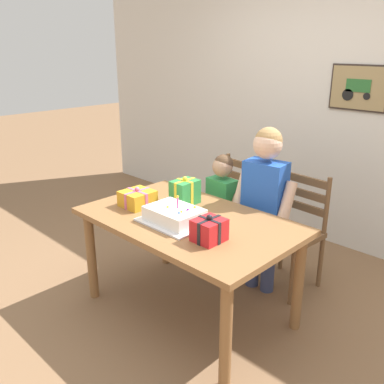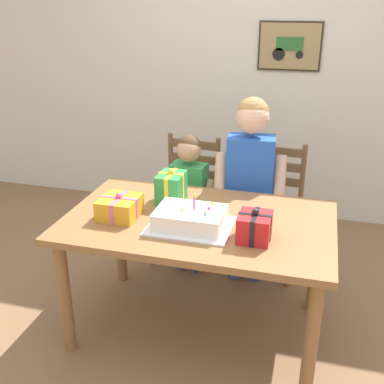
{
  "view_description": "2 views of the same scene",
  "coord_description": "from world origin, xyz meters",
  "px_view_note": "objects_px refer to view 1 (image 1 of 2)",
  "views": [
    {
      "loc": [
        1.85,
        -1.86,
        1.85
      ],
      "look_at": [
        -0.02,
        0.06,
        0.9
      ],
      "focal_mm": 39.21,
      "sensor_mm": 36.0,
      "label": 1
    },
    {
      "loc": [
        0.59,
        -2.27,
        1.88
      ],
      "look_at": [
        -0.06,
        0.07,
        0.86
      ],
      "focal_mm": 43.98,
      "sensor_mm": 36.0,
      "label": 2
    }
  ],
  "objects_px": {
    "gift_box_beside_cake": "(185,192)",
    "child_younger": "(222,202)",
    "birthday_cake": "(174,216)",
    "gift_box_red_large": "(209,230)",
    "gift_box_corner_small": "(138,198)",
    "child_older": "(264,195)",
    "dining_table": "(188,231)",
    "chair_right": "(292,231)",
    "chair_left": "(231,210)"
  },
  "relations": [
    {
      "from": "gift_box_beside_cake",
      "to": "chair_left",
      "type": "xyz_separation_m",
      "value": [
        -0.09,
        0.66,
        -0.36
      ]
    },
    {
      "from": "gift_box_beside_cake",
      "to": "child_younger",
      "type": "relative_size",
      "value": 0.21
    },
    {
      "from": "chair_left",
      "to": "chair_right",
      "type": "relative_size",
      "value": 1.0
    },
    {
      "from": "gift_box_red_large",
      "to": "chair_right",
      "type": "distance_m",
      "value": 1.05
    },
    {
      "from": "birthday_cake",
      "to": "gift_box_beside_cake",
      "type": "distance_m",
      "value": 0.36
    },
    {
      "from": "birthday_cake",
      "to": "child_older",
      "type": "height_order",
      "value": "child_older"
    },
    {
      "from": "gift_box_red_large",
      "to": "birthday_cake",
      "type": "bearing_deg",
      "value": 173.08
    },
    {
      "from": "chair_left",
      "to": "gift_box_corner_small",
      "type": "bearing_deg",
      "value": -97.44
    },
    {
      "from": "birthday_cake",
      "to": "gift_box_red_large",
      "type": "relative_size",
      "value": 2.37
    },
    {
      "from": "gift_box_beside_cake",
      "to": "chair_right",
      "type": "height_order",
      "value": "gift_box_beside_cake"
    },
    {
      "from": "birthday_cake",
      "to": "chair_left",
      "type": "distance_m",
      "value": 1.05
    },
    {
      "from": "dining_table",
      "to": "gift_box_beside_cake",
      "type": "height_order",
      "value": "gift_box_beside_cake"
    },
    {
      "from": "gift_box_beside_cake",
      "to": "chair_left",
      "type": "height_order",
      "value": "gift_box_beside_cake"
    },
    {
      "from": "dining_table",
      "to": "birthday_cake",
      "type": "distance_m",
      "value": 0.18
    },
    {
      "from": "birthday_cake",
      "to": "child_younger",
      "type": "relative_size",
      "value": 0.43
    },
    {
      "from": "dining_table",
      "to": "child_older",
      "type": "bearing_deg",
      "value": 73.35
    },
    {
      "from": "gift_box_red_large",
      "to": "gift_box_beside_cake",
      "type": "bearing_deg",
      "value": 148.21
    },
    {
      "from": "dining_table",
      "to": "gift_box_corner_small",
      "type": "distance_m",
      "value": 0.47
    },
    {
      "from": "birthday_cake",
      "to": "gift_box_red_large",
      "type": "distance_m",
      "value": 0.35
    },
    {
      "from": "gift_box_corner_small",
      "to": "child_older",
      "type": "distance_m",
      "value": 0.94
    },
    {
      "from": "dining_table",
      "to": "child_older",
      "type": "distance_m",
      "value": 0.66
    },
    {
      "from": "chair_left",
      "to": "birthday_cake",
      "type": "bearing_deg",
      "value": -72.99
    },
    {
      "from": "chair_left",
      "to": "child_younger",
      "type": "xyz_separation_m",
      "value": [
        0.08,
        -0.22,
        0.16
      ]
    },
    {
      "from": "gift_box_red_large",
      "to": "gift_box_corner_small",
      "type": "distance_m",
      "value": 0.76
    },
    {
      "from": "dining_table",
      "to": "gift_box_red_large",
      "type": "bearing_deg",
      "value": -25.33
    },
    {
      "from": "gift_box_beside_cake",
      "to": "gift_box_corner_small",
      "type": "bearing_deg",
      "value": -127.81
    },
    {
      "from": "child_older",
      "to": "gift_box_beside_cake",
      "type": "bearing_deg",
      "value": -132.63
    },
    {
      "from": "chair_right",
      "to": "gift_box_beside_cake",
      "type": "bearing_deg",
      "value": -129.02
    },
    {
      "from": "birthday_cake",
      "to": "dining_table",
      "type": "bearing_deg",
      "value": 81.6
    },
    {
      "from": "gift_box_corner_small",
      "to": "chair_left",
      "type": "xyz_separation_m",
      "value": [
        0.12,
        0.93,
        -0.33
      ]
    },
    {
      "from": "dining_table",
      "to": "child_younger",
      "type": "distance_m",
      "value": 0.66
    },
    {
      "from": "chair_left",
      "to": "child_older",
      "type": "xyz_separation_m",
      "value": [
        0.49,
        -0.22,
        0.32
      ]
    },
    {
      "from": "gift_box_red_large",
      "to": "gift_box_corner_small",
      "type": "bearing_deg",
      "value": 175.18
    },
    {
      "from": "chair_right",
      "to": "birthday_cake",
      "type": "bearing_deg",
      "value": -109.21
    },
    {
      "from": "dining_table",
      "to": "child_younger",
      "type": "relative_size",
      "value": 1.44
    },
    {
      "from": "gift_box_beside_cake",
      "to": "child_older",
      "type": "bearing_deg",
      "value": 47.37
    },
    {
      "from": "chair_left",
      "to": "gift_box_red_large",
      "type": "bearing_deg",
      "value": -57.32
    },
    {
      "from": "birthday_cake",
      "to": "child_older",
      "type": "relative_size",
      "value": 0.34
    },
    {
      "from": "birthday_cake",
      "to": "gift_box_red_large",
      "type": "xyz_separation_m",
      "value": [
        0.35,
        -0.04,
        0.02
      ]
    },
    {
      "from": "gift_box_corner_small",
      "to": "child_younger",
      "type": "height_order",
      "value": "child_younger"
    },
    {
      "from": "birthday_cake",
      "to": "chair_right",
      "type": "distance_m",
      "value": 1.06
    },
    {
      "from": "gift_box_red_large",
      "to": "child_younger",
      "type": "relative_size",
      "value": 0.18
    },
    {
      "from": "gift_box_red_large",
      "to": "chair_left",
      "type": "height_order",
      "value": "chair_left"
    },
    {
      "from": "child_younger",
      "to": "chair_right",
      "type": "bearing_deg",
      "value": 21.89
    },
    {
      "from": "gift_box_red_large",
      "to": "child_older",
      "type": "bearing_deg",
      "value": 100.59
    },
    {
      "from": "birthday_cake",
      "to": "child_older",
      "type": "distance_m",
      "value": 0.76
    },
    {
      "from": "child_younger",
      "to": "gift_box_corner_small",
      "type": "bearing_deg",
      "value": -105.65
    },
    {
      "from": "gift_box_corner_small",
      "to": "birthday_cake",
      "type": "bearing_deg",
      "value": -3.04
    },
    {
      "from": "gift_box_beside_cake",
      "to": "child_younger",
      "type": "height_order",
      "value": "child_younger"
    },
    {
      "from": "chair_left",
      "to": "child_older",
      "type": "bearing_deg",
      "value": -24.0
    }
  ]
}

